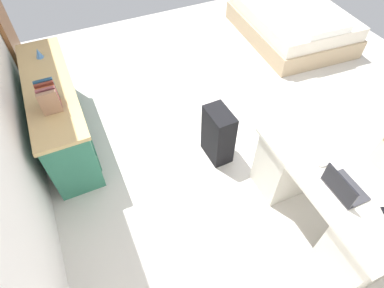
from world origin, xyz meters
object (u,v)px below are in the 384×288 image
Objects in this scene: credenza at (59,112)px; computer_mouse at (323,163)px; desk at (325,199)px; suitcase_black at (218,135)px; laptop at (343,187)px; bed at (292,23)px; figurine_small at (38,53)px.

computer_mouse is at bearing -135.93° from credenza.
suitcase_black is (1.13, 0.46, -0.07)m from desk.
laptop is 3.15× the size of computer_mouse.
computer_mouse is at bearing -158.31° from suitcase_black.
desk is 0.81× the size of credenza.
credenza is at bearing 42.60° from desk.
figurine_small is at bearing 93.51° from bed.
laptop reaches higher than desk.
suitcase_black reaches higher than bed.
desk is 3.38m from bed.
laptop reaches higher than computer_mouse.
suitcase_black is 2.17m from figurine_small.
credenza is at bearing 101.42° from bed.
bed is 2.84m from suitcase_black.
computer_mouse reaches higher than desk.
figurine_small is at bearing 36.38° from desk.
bed is 3.56m from laptop.
figurine_small is (1.50, 1.48, 0.51)m from suitcase_black.
bed is 6.34× the size of laptop.
suitcase_black is 6.39× the size of computer_mouse.
credenza is 3.81m from bed.
desk is at bearing -37.33° from laptop.
desk is 2.86m from credenza.
figurine_small reaches higher than suitcase_black.
credenza reaches higher than desk.
credenza reaches higher than suitcase_black.
desk is at bearing -137.40° from credenza.
computer_mouse reaches higher than suitcase_black.
computer_mouse is at bearing -10.27° from laptop.
suitcase_black is 5.81× the size of figurine_small.
desk is at bearing -143.62° from figurine_small.
laptop is (-2.22, -1.85, 0.40)m from credenza.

